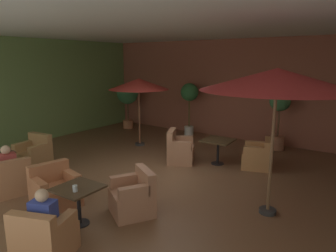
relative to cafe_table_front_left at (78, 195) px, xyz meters
The scene contains 21 objects.
ground_plane 2.60m from the cafe_table_front_left, 95.44° to the left, with size 11.33×9.83×0.02m, color brown.
wall_back_brick 7.51m from the cafe_table_front_left, 91.86° to the left, with size 11.33×0.08×3.57m, color #97523D.
wall_left_accent 6.50m from the cafe_table_front_left, 156.70° to the left, with size 0.08×9.83×3.57m, color #6C8D4C.
ceiling_slab 3.96m from the cafe_table_front_left, 95.44° to the left, with size 11.33×9.83×0.06m, color silver.
cafe_table_front_left is the anchor object (origin of this frame).
armchair_front_left_north 1.02m from the cafe_table_front_left, 68.29° to the right, with size 0.93×0.93×0.81m.
armchair_front_left_east 1.02m from the cafe_table_front_left, 59.47° to the left, with size 1.02×1.01×0.84m.
armchair_front_left_south 1.03m from the cafe_table_front_left, 168.57° to the left, with size 0.88×0.94×0.83m.
cafe_table_front_right 4.39m from the cafe_table_front_left, 83.50° to the left, with size 0.83×0.83×0.70m.
armchair_front_right_north 4.93m from the cafe_table_front_left, 72.27° to the left, with size 0.90×0.92×0.80m.
armchair_front_right_east 3.91m from the cafe_table_front_left, 96.64° to the left, with size 0.99×1.04×0.93m.
armchair_mid_center_north 2.30m from the cafe_table_front_left, behind, with size 0.95×0.95×0.81m.
armchair_mid_center_east 3.59m from the cafe_table_front_left, 160.18° to the left, with size 0.85×0.83×0.90m.
patio_umbrella_tall_red 5.46m from the cafe_table_front_left, 118.98° to the left, with size 1.99×1.99×2.25m.
patio_umbrella_center_beige 3.98m from the cafe_table_front_left, 42.31° to the left, with size 2.69×2.69×2.71m.
potted_tree_mid_left 6.91m from the cafe_table_front_left, 105.51° to the left, with size 0.66×0.66×2.01m.
potted_tree_mid_right 6.95m from the cafe_table_front_left, 78.28° to the left, with size 0.65×0.65×1.91m.
potted_tree_right_corner 7.97m from the cafe_table_front_left, 126.52° to the left, with size 0.87×0.87×1.90m.
patron_blue_shirt 0.97m from the cafe_table_front_left, 68.29° to the right, with size 0.42×0.34×0.62m.
patron_by_window 2.33m from the cafe_table_front_left, behind, with size 0.31×0.40×0.63m.
iced_drink_cup 0.26m from the cafe_table_front_left, 51.55° to the right, with size 0.08×0.08×0.11m, color white.
Camera 1 is at (4.44, -5.72, 2.85)m, focal length 33.37 mm.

